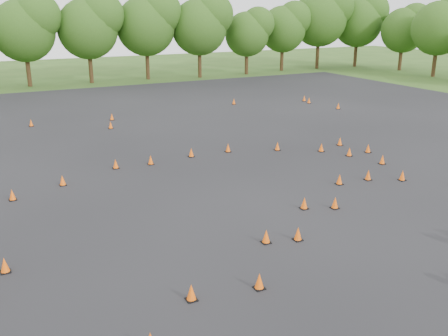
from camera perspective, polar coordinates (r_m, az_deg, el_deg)
The scene contains 4 objects.
ground at distance 18.01m, azimuth 5.84°, elevation -7.11°, with size 140.00×140.00×0.00m, color #2D5119.
asphalt_pad at distance 22.89m, azimuth -2.28°, elevation -1.49°, with size 62.00×62.00×0.00m, color black.
treeline at distance 50.78m, azimuth -13.52°, elevation 13.92°, with size 86.63×32.14×10.98m.
traffic_cones at distance 22.42m, azimuth -2.00°, elevation -1.30°, with size 36.56×32.99×0.45m.
Camera 1 is at (-9.01, -13.65, 7.53)m, focal length 40.00 mm.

